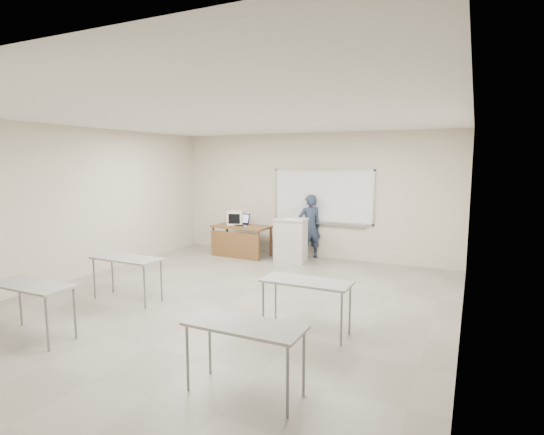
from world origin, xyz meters
The scene contains 10 objects.
floor centered at (0.00, 0.00, -0.01)m, with size 7.00×8.00×0.01m, color gray.
whiteboard centered at (0.30, 3.97, 1.48)m, with size 2.48×0.10×1.31m.
student_desks centered at (0.00, -1.35, 0.67)m, with size 4.40×2.20×0.73m.
instructor_desk centered at (-1.55, 3.19, 0.54)m, with size 1.43×0.71×0.75m.
podium centered at (-0.20, 3.20, 0.51)m, with size 0.73×0.53×1.02m.
crt_monitor centered at (-1.80, 3.43, 0.92)m, with size 0.38×0.43×0.36m.
laptop centered at (-1.65, 3.42, 0.81)m, with size 0.37×0.34×0.27m.
mouse centered at (-1.35, 3.10, 0.77)m, with size 0.11×0.07×0.04m, color #B0B3BA.
keyboard centered at (-0.05, 3.08, 1.03)m, with size 0.43×0.14×0.02m, color #EAE7C6.
presenter centered at (0.05, 3.78, 0.77)m, with size 0.56×0.37×1.54m, color black.
Camera 1 is at (3.57, -5.69, 2.31)m, focal length 28.00 mm.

